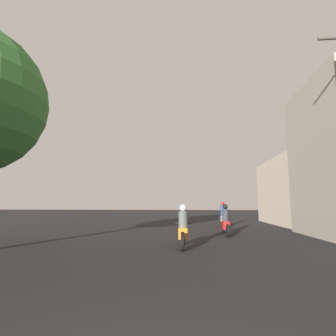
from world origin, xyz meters
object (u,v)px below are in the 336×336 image
object	(u,v)px
motorcycle_orange	(183,230)
motorcycle_red	(226,223)
motorcycle_silver	(223,217)
building_right_far	(304,192)

from	to	relation	value
motorcycle_orange	motorcycle_red	world-z (taller)	motorcycle_orange
motorcycle_red	motorcycle_silver	distance (m)	4.34
motorcycle_orange	motorcycle_silver	distance (m)	8.33
motorcycle_red	motorcycle_silver	size ratio (longest dim) A/B	1.02
motorcycle_silver	building_right_far	world-z (taller)	building_right_far
motorcycle_silver	building_right_far	bearing A→B (deg)	17.77
motorcycle_red	building_right_far	distance (m)	9.71
building_right_far	motorcycle_orange	bearing A→B (deg)	-128.60
motorcycle_silver	building_right_far	distance (m)	6.92
building_right_far	motorcycle_silver	bearing A→B (deg)	-157.00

